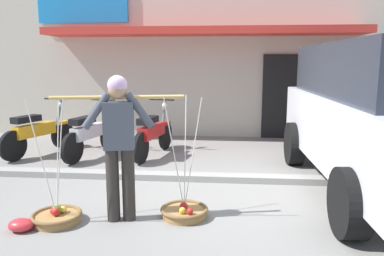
{
  "coord_description": "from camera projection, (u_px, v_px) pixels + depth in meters",
  "views": [
    {
      "loc": [
        0.61,
        -5.04,
        1.85
      ],
      "look_at": [
        0.1,
        0.6,
        0.85
      ],
      "focal_mm": 35.67,
      "sensor_mm": 36.0,
      "label": 1
    }
  ],
  "objects": [
    {
      "name": "ground_plane",
      "position": [
        181.0,
        195.0,
        5.32
      ],
      "size": [
        90.0,
        90.0,
        0.0
      ],
      "primitive_type": "plane",
      "color": "gray"
    },
    {
      "name": "sidewalk_curb",
      "position": [
        186.0,
        177.0,
        6.0
      ],
      "size": [
        20.0,
        0.24,
        0.1
      ],
      "primitive_type": "cube",
      "color": "gray",
      "rests_on": "ground"
    },
    {
      "name": "fruit_vendor",
      "position": [
        119.0,
        139.0,
        4.33
      ],
      "size": [
        1.46,
        0.34,
        1.7
      ],
      "color": "#2D2823",
      "rests_on": "ground"
    },
    {
      "name": "fruit_basket_left_side",
      "position": [
        184.0,
        211.0,
        4.57
      ],
      "size": [
        0.58,
        0.58,
        1.45
      ],
      "color": "#9E7542",
      "rests_on": "ground"
    },
    {
      "name": "fruit_basket_right_side",
      "position": [
        57.0,
        216.0,
        4.41
      ],
      "size": [
        0.58,
        0.58,
        1.45
      ],
      "color": "#9E7542",
      "rests_on": "ground"
    },
    {
      "name": "motorcycle_nearest_shop",
      "position": [
        38.0,
        132.0,
        7.55
      ],
      "size": [
        0.79,
        1.72,
        1.09
      ],
      "color": "black",
      "rests_on": "ground"
    },
    {
      "name": "motorcycle_second_in_row",
      "position": [
        91.0,
        134.0,
        7.38
      ],
      "size": [
        0.65,
        1.78,
        1.09
      ],
      "color": "black",
      "rests_on": "ground"
    },
    {
      "name": "motorcycle_third_in_row",
      "position": [
        153.0,
        133.0,
        7.42
      ],
      "size": [
        0.59,
        1.8,
        1.09
      ],
      "color": "black",
      "rests_on": "ground"
    },
    {
      "name": "storefront_building",
      "position": [
        209.0,
        52.0,
        11.53
      ],
      "size": [
        13.0,
        6.0,
        4.2
      ],
      "color": "beige",
      "rests_on": "ground"
    },
    {
      "name": "plastic_litter_bag",
      "position": [
        21.0,
        225.0,
        4.19
      ],
      "size": [
        0.28,
        0.22,
        0.14
      ],
      "primitive_type": "ellipsoid",
      "color": "red",
      "rests_on": "ground"
    }
  ]
}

